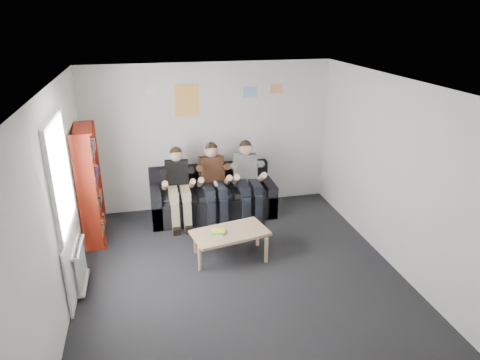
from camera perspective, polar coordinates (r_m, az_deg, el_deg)
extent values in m
plane|color=black|center=(6.26, 0.06, -12.59)|extent=(5.00, 5.00, 0.00)
plane|color=white|center=(5.24, 0.07, 12.62)|extent=(5.00, 5.00, 0.00)
plane|color=silver|center=(7.93, -4.00, 5.72)|extent=(4.50, 0.00, 4.50)
plane|color=silver|center=(3.54, 9.55, -16.57)|extent=(4.50, 0.00, 4.50)
plane|color=silver|center=(5.60, -23.03, -3.02)|extent=(0.00, 5.00, 5.00)
plane|color=silver|center=(6.46, 19.90, 0.67)|extent=(0.00, 5.00, 5.00)
cube|color=black|center=(7.89, -3.64, -3.19)|extent=(2.22, 0.91, 0.42)
cube|color=black|center=(8.05, -4.13, 0.62)|extent=(2.22, 0.20, 0.43)
cube|color=black|center=(7.78, -11.11, -3.23)|extent=(0.18, 0.91, 0.61)
cube|color=black|center=(8.06, 3.52, -1.92)|extent=(0.18, 0.91, 0.61)
cube|color=black|center=(7.71, -3.59, -1.66)|extent=(1.86, 0.63, 0.10)
cube|color=maroon|center=(7.18, -19.40, -0.67)|extent=(0.28, 0.85, 1.89)
cube|color=tan|center=(6.46, -1.34, -7.06)|extent=(1.11, 0.61, 0.04)
cylinder|color=tan|center=(6.29, -5.38, -10.35)|extent=(0.06, 0.06, 0.40)
cylinder|color=tan|center=(6.46, 3.52, -9.34)|extent=(0.06, 0.06, 0.40)
cylinder|color=tan|center=(6.71, -5.97, -8.14)|extent=(0.06, 0.06, 0.40)
cylinder|color=tan|center=(6.88, 2.36, -7.26)|extent=(0.06, 0.06, 0.40)
cube|color=silver|center=(6.36, -3.21, -7.26)|extent=(0.20, 0.14, 0.02)
cube|color=green|center=(6.38, -3.08, -6.99)|extent=(0.20, 0.14, 0.02)
cube|color=#FFF335|center=(6.40, -2.95, -6.72)|extent=(0.20, 0.14, 0.02)
cube|color=black|center=(7.65, -8.40, 0.57)|extent=(0.41, 0.30, 0.58)
sphere|color=tan|center=(7.48, -8.53, 3.31)|extent=(0.22, 0.22, 0.22)
sphere|color=black|center=(7.48, -8.56, 3.61)|extent=(0.21, 0.21, 0.21)
cube|color=#9B906E|center=(7.44, -8.10, -1.72)|extent=(0.37, 0.47, 0.15)
cube|color=#9B906E|center=(7.38, -7.81, -4.79)|extent=(0.35, 0.14, 0.53)
cube|color=black|center=(7.42, -7.68, -6.46)|extent=(0.35, 0.27, 0.10)
cube|color=#492518|center=(7.71, -3.82, 1.05)|extent=(0.43, 0.31, 0.61)
sphere|color=tan|center=(7.53, -3.84, 3.91)|extent=(0.24, 0.24, 0.24)
sphere|color=black|center=(7.54, -3.87, 4.22)|extent=(0.22, 0.22, 0.22)
cube|color=black|center=(7.50, -3.38, -1.32)|extent=(0.39, 0.49, 0.16)
cube|color=black|center=(7.42, -3.01, -4.42)|extent=(0.36, 0.15, 0.53)
cube|color=black|center=(7.46, -2.90, -6.07)|extent=(0.36, 0.28, 0.11)
cube|color=silver|center=(7.34, -3.26, -0.49)|extent=(0.04, 0.15, 0.04)
cube|color=silver|center=(7.82, 0.67, 1.40)|extent=(0.43, 0.31, 0.60)
sphere|color=tan|center=(7.65, 0.76, 4.21)|extent=(0.23, 0.23, 0.23)
sphere|color=black|center=(7.65, 0.73, 4.52)|extent=(0.22, 0.22, 0.22)
cube|color=black|center=(7.61, 1.22, -0.92)|extent=(0.38, 0.49, 0.16)
cube|color=black|center=(7.54, 1.64, -3.96)|extent=(0.36, 0.15, 0.53)
cube|color=black|center=(7.58, 1.74, -5.59)|extent=(0.36, 0.28, 0.11)
cylinder|color=silver|center=(5.97, -20.77, -12.03)|extent=(0.06, 0.06, 0.60)
cylinder|color=silver|center=(6.04, -20.68, -11.61)|extent=(0.06, 0.06, 0.60)
cylinder|color=silver|center=(6.11, -20.60, -11.21)|extent=(0.06, 0.06, 0.60)
cylinder|color=silver|center=(6.17, -20.51, -10.81)|extent=(0.06, 0.06, 0.60)
cylinder|color=silver|center=(6.24, -20.43, -10.42)|extent=(0.06, 0.06, 0.60)
cylinder|color=silver|center=(6.31, -20.35, -10.05)|extent=(0.06, 0.06, 0.60)
cylinder|color=silver|center=(6.38, -20.28, -9.67)|extent=(0.06, 0.06, 0.60)
cylinder|color=silver|center=(6.45, -20.20, -9.31)|extent=(0.06, 0.06, 0.60)
cube|color=silver|center=(6.36, -20.14, -12.76)|extent=(0.10, 0.64, 0.04)
cube|color=silver|center=(6.07, -20.82, -8.37)|extent=(0.10, 0.64, 0.04)
cube|color=white|center=(5.67, -22.97, 0.58)|extent=(0.02, 1.00, 1.30)
cube|color=white|center=(5.48, -23.90, 7.24)|extent=(0.05, 1.12, 0.06)
cube|color=white|center=(5.93, -21.92, -5.55)|extent=(0.05, 1.12, 0.06)
cube|color=white|center=(6.17, -21.24, -9.86)|extent=(0.03, 1.30, 0.90)
cube|color=#EDD053|center=(7.71, -7.10, 10.49)|extent=(0.42, 0.01, 0.55)
cube|color=#4192DF|center=(7.89, 1.36, 11.63)|extent=(0.25, 0.01, 0.20)
cube|color=#D9438A|center=(8.02, 4.91, 12.09)|extent=(0.22, 0.01, 0.18)
cube|color=white|center=(7.64, -11.74, 11.63)|extent=(0.20, 0.01, 0.14)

